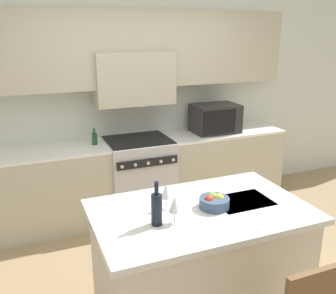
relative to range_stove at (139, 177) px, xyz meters
The scene contains 11 objects.
ground_plane 1.65m from the range_stove, 90.00° to the right, with size 10.00×10.00×0.00m, color #997F5B.
back_cabinetry 1.17m from the range_stove, 90.00° to the left, with size 10.00×0.46×2.70m.
back_counter 0.02m from the range_stove, 90.00° to the left, with size 3.85×0.62×0.93m.
range_stove is the anchor object (origin of this frame).
microwave 1.22m from the range_stove, ahead, with size 0.58×0.41×0.36m.
kitchen_island 1.84m from the range_stove, 93.11° to the right, with size 1.60×0.99×0.92m.
wine_bottle 2.07m from the range_stove, 104.11° to the right, with size 0.08×0.08×0.31m.
wine_glass_near 2.07m from the range_stove, 100.53° to the right, with size 0.08×0.08×0.20m.
wine_glass_far 1.86m from the range_stove, 101.04° to the right, with size 0.08×0.08×0.20m.
fruit_bowl 1.91m from the range_stove, 90.07° to the right, with size 0.22×0.22×0.11m.
oil_bottle_on_counter 0.73m from the range_stove, behind, with size 0.06×0.06×0.19m.
Camera 1 is at (-1.27, -2.49, 2.18)m, focal length 40.00 mm.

